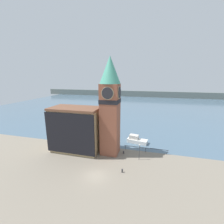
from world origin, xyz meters
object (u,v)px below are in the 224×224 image
Objects in this scene: lamp_post at (139,149)px; mooring_bollard_near at (122,170)px; clock_tower at (110,105)px; boat_near at (136,140)px; mooring_bollard_far at (124,152)px; pier_building at (76,129)px.

mooring_bollard_near is at bearing -116.65° from lamp_post.
clock_tower is 13.76m from boat_near.
clock_tower is at bearing 121.71° from mooring_bollard_near.
lamp_post is (3.62, -1.68, 2.13)m from mooring_bollard_far.
mooring_bollard_near is 1.08× the size of mooring_bollard_far.
clock_tower is 11.20m from lamp_post.
lamp_post reaches higher than mooring_bollard_near.
lamp_post is (1.37, -8.31, 1.74)m from boat_near.
mooring_bollard_near reaches higher than mooring_bollard_far.
pier_building is 2.06× the size of boat_near.
boat_near is 7.66× the size of mooring_bollard_near.
lamp_post reaches higher than mooring_bollard_far.
boat_near is 8.24× the size of mooring_bollard_far.
clock_tower is 10.19m from pier_building.
pier_building is at bearing -138.98° from boat_near.
boat_near reaches higher than mooring_bollard_far.
mooring_bollard_near is (-1.27, -13.56, -0.35)m from boat_near.
clock_tower is at bearing -116.31° from boat_near.
pier_building reaches higher than mooring_bollard_far.
mooring_bollard_far is (-0.98, 6.93, -0.03)m from mooring_bollard_near.
pier_building is at bearing 154.40° from mooring_bollard_near.
lamp_post is at bearing 63.35° from mooring_bollard_near.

